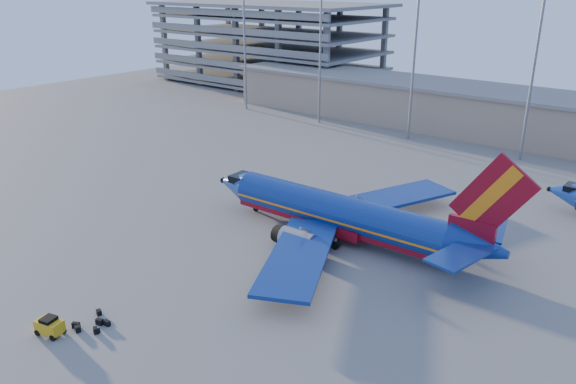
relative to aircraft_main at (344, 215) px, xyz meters
The scene contains 7 objects.
ground 10.03m from the aircraft_main, 158.00° to the right, with size 220.00×220.00×0.00m, color slate.
terminal_building 54.42m from the aircraft_main, 88.88° to the left, with size 122.00×16.00×8.50m.
parking_garage 100.37m from the aircraft_main, 135.20° to the left, with size 62.00×32.00×21.40m.
light_mast_row 45.06m from the aircraft_main, 95.31° to the left, with size 101.60×1.60×28.65m.
aircraft_main is the anchor object (origin of this frame).
baggage_tug 31.71m from the aircraft_main, 105.87° to the right, with size 2.47×1.83×1.59m.
luggage_pile 28.63m from the aircraft_main, 104.05° to the right, with size 2.81×3.13×0.53m.
Camera 1 is at (39.84, -45.00, 27.39)m, focal length 35.00 mm.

